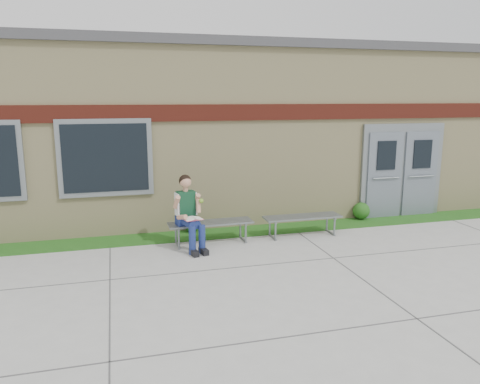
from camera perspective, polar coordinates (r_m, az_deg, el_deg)
name	(u,v)px	position (r m, az deg, el deg)	size (l,w,h in m)	color
ground	(293,273)	(8.10, 6.48, -9.79)	(80.00, 80.00, 0.00)	#9E9E99
grass_strip	(250,231)	(10.42, 1.21, -4.76)	(16.00, 0.80, 0.02)	#1D4A13
school_building	(216,127)	(13.31, -2.90, 7.94)	(16.20, 6.22, 4.20)	beige
bench_left	(211,227)	(9.54, -3.59, -4.25)	(1.72, 0.51, 0.44)	slate
bench_right	(302,220)	(10.11, 7.59, -3.46)	(1.68, 0.47, 0.43)	slate
girl	(189,212)	(9.15, -6.25, -2.43)	(0.59, 0.94, 1.45)	navy
shrub_mid	(192,224)	(10.34, -5.89, -3.85)	(0.36, 0.36, 0.36)	#1D4A13
shrub_east	(361,211)	(11.70, 14.56, -2.23)	(0.41, 0.41, 0.41)	#1D4A13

